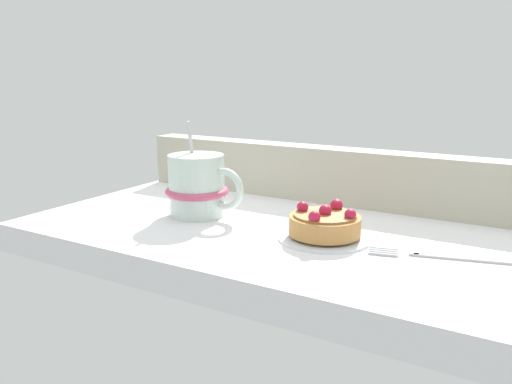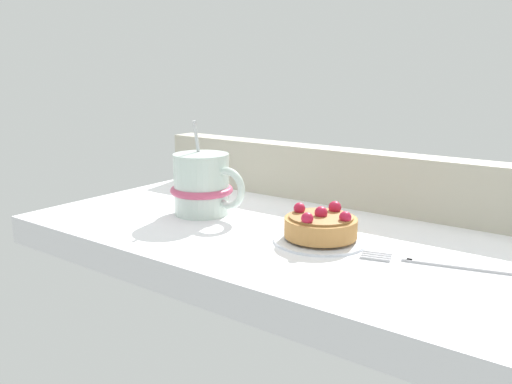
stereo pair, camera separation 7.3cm
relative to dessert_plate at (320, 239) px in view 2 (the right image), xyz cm
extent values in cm
cube|color=white|center=(-6.95, 2.11, -2.39)|extent=(72.97, 39.03, 4.14)
cube|color=#B2AD99|center=(-6.95, 19.21, 4.21)|extent=(71.51, 4.83, 9.06)
cylinder|color=silver|center=(0.00, 0.00, 0.02)|extent=(12.14, 12.14, 0.68)
cylinder|color=silver|center=(0.00, 0.00, -0.15)|extent=(6.68, 6.68, 0.34)
cylinder|color=#B77F42|center=(0.00, 0.00, 1.58)|extent=(9.34, 9.34, 2.43)
cylinder|color=olive|center=(0.00, 0.00, 2.94)|extent=(8.22, 8.22, 0.30)
sphere|color=#B71938|center=(0.00, 0.00, 3.49)|extent=(1.66, 1.66, 1.66)
sphere|color=#B71938|center=(3.40, 0.03, 3.45)|extent=(1.53, 1.53, 1.53)
sphere|color=#B71938|center=(0.26, 3.22, 3.55)|extent=(1.69, 1.69, 1.69)
sphere|color=#B71938|center=(-3.24, 0.01, 3.55)|extent=(1.54, 1.54, 1.54)
sphere|color=#B71938|center=(0.03, -3.47, 3.53)|extent=(1.53, 1.53, 1.53)
cylinder|color=silver|center=(-21.36, 1.03, 4.32)|extent=(8.42, 8.42, 9.27)
torus|color=#C64C70|center=(-21.36, 1.03, 3.39)|extent=(9.57, 9.57, 1.11)
torus|color=silver|center=(-16.25, 1.03, 4.32)|extent=(6.27, 1.07, 6.27)
cylinder|color=#B7B7BC|center=(-23.05, 1.66, 10.21)|extent=(0.99, 2.14, 7.27)
cube|color=#B7B7BC|center=(17.13, 0.98, -0.02)|extent=(11.12, 3.54, 0.60)
cube|color=#B7B7BC|center=(11.66, -0.45, -0.02)|extent=(1.30, 0.85, 0.60)
cube|color=#B7B7BC|center=(8.00, -0.28, -0.02)|extent=(3.45, 1.12, 0.60)
cube|color=#B7B7BC|center=(8.18, -0.99, -0.02)|extent=(3.45, 1.12, 0.60)
cube|color=#B7B7BC|center=(8.37, -1.69, -0.02)|extent=(3.45, 1.12, 0.60)
cube|color=#B7B7BC|center=(8.55, -2.40, -0.02)|extent=(3.45, 1.12, 0.60)
camera|label=1|loc=(25.35, -60.63, 21.17)|focal=36.70mm
camera|label=2|loc=(31.42, -56.62, 21.17)|focal=36.70mm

